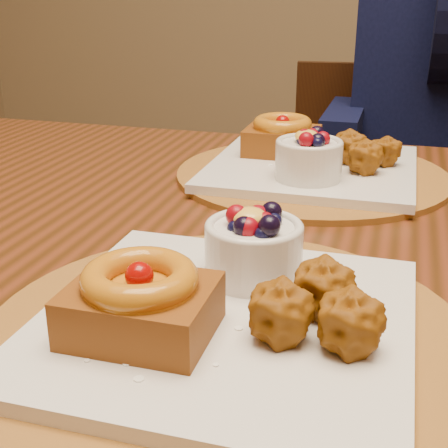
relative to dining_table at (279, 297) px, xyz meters
The scene contains 4 objects.
dining_table is the anchor object (origin of this frame).
place_setting_near 0.24m from the dining_table, 90.61° to the right, with size 0.38×0.38×0.08m.
place_setting_far 0.24m from the dining_table, 90.65° to the left, with size 0.38×0.38×0.08m.
chair_far 0.92m from the dining_table, 86.54° to the left, with size 0.43×0.43×0.82m.
Camera 1 is at (0.06, -0.62, 1.01)m, focal length 50.00 mm.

